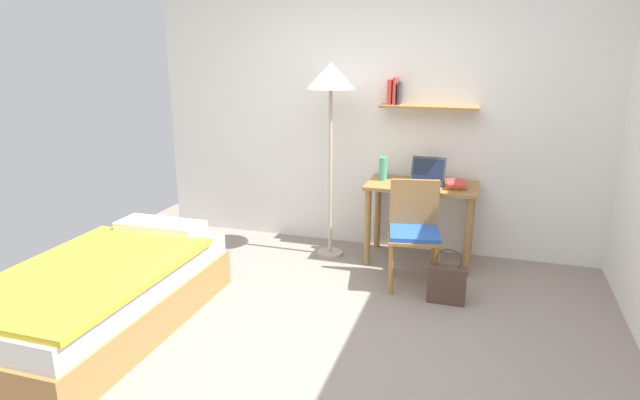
{
  "coord_description": "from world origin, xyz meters",
  "views": [
    {
      "loc": [
        0.96,
        -2.91,
        1.88
      ],
      "look_at": [
        -0.11,
        0.51,
        0.85
      ],
      "focal_mm": 30.32,
      "sensor_mm": 36.0,
      "label": 1
    }
  ],
  "objects_px": {
    "desk": "(421,200)",
    "standing_lamp": "(331,86)",
    "desk_chair": "(414,229)",
    "bed": "(103,296)",
    "book_stack": "(456,184)",
    "handbag": "(447,283)",
    "laptop": "(428,176)",
    "water_bottle": "(383,169)"
  },
  "relations": [
    {
      "from": "bed",
      "to": "desk_chair",
      "type": "xyz_separation_m",
      "value": [
        1.91,
        1.37,
        0.23
      ]
    },
    {
      "from": "desk_chair",
      "to": "water_bottle",
      "type": "height_order",
      "value": "water_bottle"
    },
    {
      "from": "water_bottle",
      "to": "handbag",
      "type": "bearing_deg",
      "value": -50.16
    },
    {
      "from": "laptop",
      "to": "bed",
      "type": "bearing_deg",
      "value": -134.95
    },
    {
      "from": "desk_chair",
      "to": "standing_lamp",
      "type": "relative_size",
      "value": 0.48
    },
    {
      "from": "desk",
      "to": "book_stack",
      "type": "height_order",
      "value": "book_stack"
    },
    {
      "from": "laptop",
      "to": "water_bottle",
      "type": "bearing_deg",
      "value": -173.51
    },
    {
      "from": "bed",
      "to": "standing_lamp",
      "type": "distance_m",
      "value": 2.46
    },
    {
      "from": "laptop",
      "to": "book_stack",
      "type": "xyz_separation_m",
      "value": [
        0.25,
        -0.11,
        -0.03
      ]
    },
    {
      "from": "desk",
      "to": "standing_lamp",
      "type": "bearing_deg",
      "value": -173.98
    },
    {
      "from": "bed",
      "to": "desk_chair",
      "type": "relative_size",
      "value": 2.24
    },
    {
      "from": "bed",
      "to": "handbag",
      "type": "height_order",
      "value": "bed"
    },
    {
      "from": "book_stack",
      "to": "standing_lamp",
      "type": "bearing_deg",
      "value": -177.32
    },
    {
      "from": "bed",
      "to": "desk",
      "type": "bearing_deg",
      "value": 44.39
    },
    {
      "from": "handbag",
      "to": "desk_chair",
      "type": "bearing_deg",
      "value": 137.85
    },
    {
      "from": "desk",
      "to": "bed",
      "type": "bearing_deg",
      "value": -135.61
    },
    {
      "from": "laptop",
      "to": "water_bottle",
      "type": "height_order",
      "value": "laptop"
    },
    {
      "from": "desk",
      "to": "handbag",
      "type": "xyz_separation_m",
      "value": [
        0.31,
        -0.76,
        -0.42
      ]
    },
    {
      "from": "bed",
      "to": "laptop",
      "type": "xyz_separation_m",
      "value": [
        1.94,
        1.94,
        0.53
      ]
    },
    {
      "from": "standing_lamp",
      "to": "book_stack",
      "type": "height_order",
      "value": "standing_lamp"
    },
    {
      "from": "bed",
      "to": "standing_lamp",
      "type": "xyz_separation_m",
      "value": [
        1.09,
        1.77,
        1.31
      ]
    },
    {
      "from": "laptop",
      "to": "water_bottle",
      "type": "distance_m",
      "value": 0.4
    },
    {
      "from": "bed",
      "to": "laptop",
      "type": "height_order",
      "value": "laptop"
    },
    {
      "from": "desk_chair",
      "to": "handbag",
      "type": "relative_size",
      "value": 1.93
    },
    {
      "from": "bed",
      "to": "water_bottle",
      "type": "height_order",
      "value": "water_bottle"
    },
    {
      "from": "desk_chair",
      "to": "book_stack",
      "type": "bearing_deg",
      "value": 58.86
    },
    {
      "from": "standing_lamp",
      "to": "water_bottle",
      "type": "bearing_deg",
      "value": 14.91
    },
    {
      "from": "standing_lamp",
      "to": "book_stack",
      "type": "distance_m",
      "value": 1.36
    },
    {
      "from": "handbag",
      "to": "laptop",
      "type": "bearing_deg",
      "value": 108.05
    },
    {
      "from": "desk",
      "to": "desk_chair",
      "type": "height_order",
      "value": "desk_chair"
    },
    {
      "from": "desk",
      "to": "book_stack",
      "type": "distance_m",
      "value": 0.34
    },
    {
      "from": "desk",
      "to": "book_stack",
      "type": "bearing_deg",
      "value": -6.74
    },
    {
      "from": "bed",
      "to": "laptop",
      "type": "bearing_deg",
      "value": 45.05
    },
    {
      "from": "standing_lamp",
      "to": "bed",
      "type": "bearing_deg",
      "value": -121.58
    },
    {
      "from": "bed",
      "to": "handbag",
      "type": "xyz_separation_m",
      "value": [
        2.21,
        1.1,
        -0.08
      ]
    },
    {
      "from": "desk_chair",
      "to": "handbag",
      "type": "distance_m",
      "value": 0.51
    },
    {
      "from": "bed",
      "to": "desk",
      "type": "xyz_separation_m",
      "value": [
        1.9,
        1.86,
        0.33
      ]
    },
    {
      "from": "water_bottle",
      "to": "handbag",
      "type": "height_order",
      "value": "water_bottle"
    },
    {
      "from": "book_stack",
      "to": "handbag",
      "type": "bearing_deg",
      "value": -88.14
    },
    {
      "from": "desk",
      "to": "desk_chair",
      "type": "bearing_deg",
      "value": -88.69
    },
    {
      "from": "desk",
      "to": "handbag",
      "type": "bearing_deg",
      "value": -67.81
    },
    {
      "from": "laptop",
      "to": "handbag",
      "type": "distance_m",
      "value": 1.08
    }
  ]
}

